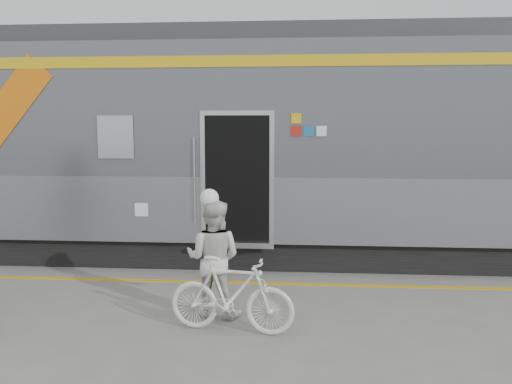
# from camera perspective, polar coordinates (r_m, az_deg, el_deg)

# --- Properties ---
(ground) EXTENTS (90.00, 90.00, 0.00)m
(ground) POSITION_cam_1_polar(r_m,az_deg,el_deg) (6.61, -7.32, -14.71)
(ground) COLOR slate
(ground) RESTS_ON ground
(train) EXTENTS (24.00, 3.17, 4.10)m
(train) POSITION_cam_1_polar(r_m,az_deg,el_deg) (10.69, -12.85, 4.79)
(train) COLOR black
(train) RESTS_ON ground
(safety_strip) EXTENTS (24.00, 0.12, 0.01)m
(safety_strip) POSITION_cam_1_polar(r_m,az_deg,el_deg) (8.60, -4.34, -9.44)
(safety_strip) COLOR gold
(safety_strip) RESTS_ON ground
(woman) EXTENTS (0.81, 0.68, 1.51)m
(woman) POSITION_cam_1_polar(r_m,az_deg,el_deg) (6.98, -4.51, -6.97)
(woman) COLOR silver
(woman) RESTS_ON ground
(bicycle_right) EXTENTS (1.57, 0.66, 0.91)m
(bicycle_right) POSITION_cam_1_polar(r_m,az_deg,el_deg) (6.50, -2.61, -10.75)
(bicycle_right) COLOR silver
(bicycle_right) RESTS_ON ground
(helmet_woman) EXTENTS (0.24, 0.24, 0.24)m
(helmet_woman) POSITION_cam_1_polar(r_m,az_deg,el_deg) (6.82, -4.58, 0.17)
(helmet_woman) COLOR white
(helmet_woman) RESTS_ON woman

